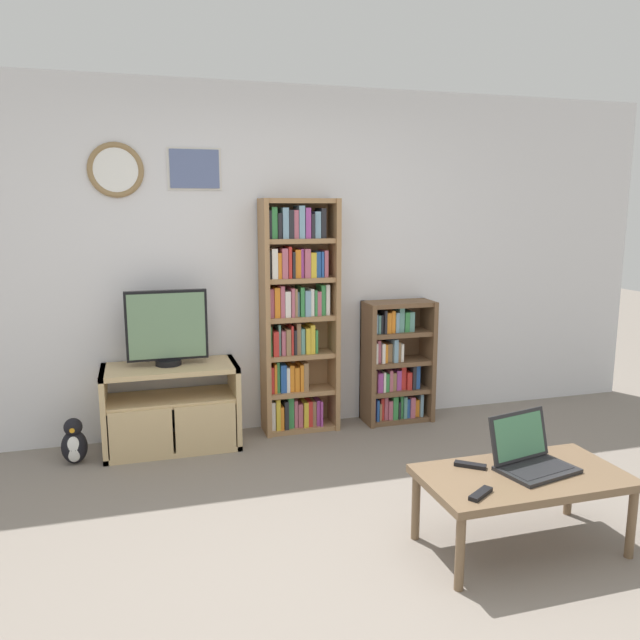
{
  "coord_description": "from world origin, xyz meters",
  "views": [
    {
      "loc": [
        -0.9,
        -2.48,
        1.71
      ],
      "look_at": [
        0.18,
        1.19,
        1.02
      ],
      "focal_mm": 35.0,
      "sensor_mm": 36.0,
      "label": 1
    }
  ],
  "objects_px": {
    "television": "(167,328)",
    "remote_far_from_laptop": "(481,494)",
    "laptop": "(530,455)",
    "bookshelf_tall": "(296,315)",
    "coffee_table": "(523,482)",
    "bookshelf_short": "(394,365)",
    "tv_stand": "(172,407)",
    "penguin_figurine": "(74,443)",
    "remote_near_laptop": "(470,465)"
  },
  "relations": [
    {
      "from": "tv_stand",
      "to": "remote_far_from_laptop",
      "type": "bearing_deg",
      "value": -57.61
    },
    {
      "from": "bookshelf_tall",
      "to": "tv_stand",
      "type": "bearing_deg",
      "value": -172.02
    },
    {
      "from": "remote_near_laptop",
      "to": "tv_stand",
      "type": "bearing_deg",
      "value": -102.39
    },
    {
      "from": "laptop",
      "to": "penguin_figurine",
      "type": "relative_size",
      "value": 1.36
    },
    {
      "from": "bookshelf_tall",
      "to": "laptop",
      "type": "relative_size",
      "value": 4.13
    },
    {
      "from": "bookshelf_short",
      "to": "remote_far_from_laptop",
      "type": "xyz_separation_m",
      "value": [
        -0.48,
        -2.14,
        -0.05
      ]
    },
    {
      "from": "remote_near_laptop",
      "to": "bookshelf_short",
      "type": "bearing_deg",
      "value": -152.83
    },
    {
      "from": "tv_stand",
      "to": "bookshelf_tall",
      "type": "xyz_separation_m",
      "value": [
        0.95,
        0.13,
        0.6
      ]
    },
    {
      "from": "television",
      "to": "penguin_figurine",
      "type": "height_order",
      "value": "television"
    },
    {
      "from": "television",
      "to": "tv_stand",
      "type": "bearing_deg",
      "value": -80.48
    },
    {
      "from": "coffee_table",
      "to": "remote_far_from_laptop",
      "type": "distance_m",
      "value": 0.37
    },
    {
      "from": "coffee_table",
      "to": "bookshelf_tall",
      "type": "bearing_deg",
      "value": 108.23
    },
    {
      "from": "bookshelf_short",
      "to": "remote_near_laptop",
      "type": "bearing_deg",
      "value": -101.24
    },
    {
      "from": "television",
      "to": "remote_far_from_laptop",
      "type": "distance_m",
      "value": 2.47
    },
    {
      "from": "laptop",
      "to": "remote_far_from_laptop",
      "type": "bearing_deg",
      "value": -165.01
    },
    {
      "from": "tv_stand",
      "to": "bookshelf_short",
      "type": "distance_m",
      "value": 1.77
    },
    {
      "from": "tv_stand",
      "to": "bookshelf_short",
      "type": "bearing_deg",
      "value": 3.95
    },
    {
      "from": "bookshelf_short",
      "to": "penguin_figurine",
      "type": "xyz_separation_m",
      "value": [
        -2.42,
        -0.21,
        -0.32
      ]
    },
    {
      "from": "bookshelf_tall",
      "to": "penguin_figurine",
      "type": "relative_size",
      "value": 5.62
    },
    {
      "from": "remote_near_laptop",
      "to": "remote_far_from_laptop",
      "type": "xyz_separation_m",
      "value": [
        -0.12,
        -0.3,
        0.0
      ]
    },
    {
      "from": "bookshelf_short",
      "to": "remote_near_laptop",
      "type": "relative_size",
      "value": 6.4
    },
    {
      "from": "bookshelf_tall",
      "to": "remote_near_laptop",
      "type": "height_order",
      "value": "bookshelf_tall"
    },
    {
      "from": "bookshelf_tall",
      "to": "penguin_figurine",
      "type": "bearing_deg",
      "value": -172.17
    },
    {
      "from": "tv_stand",
      "to": "coffee_table",
      "type": "distance_m",
      "value": 2.46
    },
    {
      "from": "television",
      "to": "coffee_table",
      "type": "relative_size",
      "value": 0.55
    },
    {
      "from": "coffee_table",
      "to": "bookshelf_short",
      "type": "bearing_deg",
      "value": 85.64
    },
    {
      "from": "laptop",
      "to": "penguin_figurine",
      "type": "xyz_separation_m",
      "value": [
        -2.34,
        1.72,
        -0.32
      ]
    },
    {
      "from": "bookshelf_short",
      "to": "tv_stand",
      "type": "bearing_deg",
      "value": -176.05
    },
    {
      "from": "television",
      "to": "remote_far_from_laptop",
      "type": "relative_size",
      "value": 3.55
    },
    {
      "from": "television",
      "to": "penguin_figurine",
      "type": "xyz_separation_m",
      "value": [
        -0.65,
        -0.12,
        -0.73
      ]
    },
    {
      "from": "remote_far_from_laptop",
      "to": "bookshelf_tall",
      "type": "bearing_deg",
      "value": 155.95
    },
    {
      "from": "television",
      "to": "bookshelf_tall",
      "type": "relative_size",
      "value": 0.32
    },
    {
      "from": "tv_stand",
      "to": "remote_near_laptop",
      "type": "xyz_separation_m",
      "value": [
        1.4,
        -1.72,
        0.1
      ]
    },
    {
      "from": "tv_stand",
      "to": "penguin_figurine",
      "type": "xyz_separation_m",
      "value": [
        -0.65,
        -0.09,
        -0.16
      ]
    },
    {
      "from": "tv_stand",
      "to": "coffee_table",
      "type": "bearing_deg",
      "value": -49.12
    },
    {
      "from": "bookshelf_short",
      "to": "laptop",
      "type": "bearing_deg",
      "value": -92.43
    },
    {
      "from": "bookshelf_tall",
      "to": "coffee_table",
      "type": "bearing_deg",
      "value": -71.77
    },
    {
      "from": "laptop",
      "to": "bookshelf_tall",
      "type": "bearing_deg",
      "value": 97.99
    },
    {
      "from": "tv_stand",
      "to": "bookshelf_tall",
      "type": "distance_m",
      "value": 1.13
    },
    {
      "from": "penguin_figurine",
      "to": "bookshelf_tall",
      "type": "bearing_deg",
      "value": 7.83
    },
    {
      "from": "laptop",
      "to": "remote_near_laptop",
      "type": "distance_m",
      "value": 0.3
    },
    {
      "from": "bookshelf_short",
      "to": "penguin_figurine",
      "type": "relative_size",
      "value": 3.09
    },
    {
      "from": "tv_stand",
      "to": "television",
      "type": "xyz_separation_m",
      "value": [
        -0.01,
        0.04,
        0.57
      ]
    },
    {
      "from": "penguin_figurine",
      "to": "tv_stand",
      "type": "bearing_deg",
      "value": 7.6
    },
    {
      "from": "remote_far_from_laptop",
      "to": "laptop",
      "type": "bearing_deg",
      "value": 84.87
    },
    {
      "from": "penguin_figurine",
      "to": "remote_far_from_laptop",
      "type": "bearing_deg",
      "value": -44.96
    },
    {
      "from": "remote_near_laptop",
      "to": "penguin_figurine",
      "type": "height_order",
      "value": "remote_near_laptop"
    },
    {
      "from": "tv_stand",
      "to": "penguin_figurine",
      "type": "height_order",
      "value": "tv_stand"
    },
    {
      "from": "remote_near_laptop",
      "to": "bookshelf_tall",
      "type": "bearing_deg",
      "value": -128.09
    },
    {
      "from": "tv_stand",
      "to": "coffee_table",
      "type": "height_order",
      "value": "tv_stand"
    }
  ]
}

